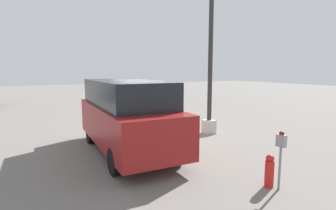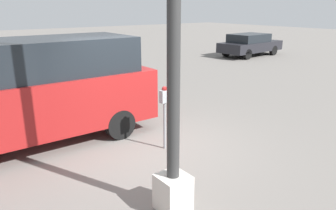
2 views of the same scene
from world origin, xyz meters
name	(u,v)px [view 1 (image 1 of 2)]	position (x,y,z in m)	size (l,w,h in m)	color
ground_plane	(149,134)	(0.00, 0.00, 0.00)	(80.00, 80.00, 0.00)	slate
parking_meter_near	(156,108)	(-0.25, 0.44, 1.00)	(0.21, 0.13, 1.35)	gray
parking_meter_far	(281,147)	(5.81, 0.61, 0.95)	(0.21, 0.13, 1.29)	gray
lamp_post	(210,85)	(0.94, 2.27, 1.99)	(0.44, 0.44, 5.63)	beige
parked_van	(127,114)	(1.78, -1.48, 1.21)	(5.13, 1.96, 2.25)	maroon
fire_hydrant	(269,171)	(5.62, 0.51, 0.37)	(0.20, 0.20, 0.74)	red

